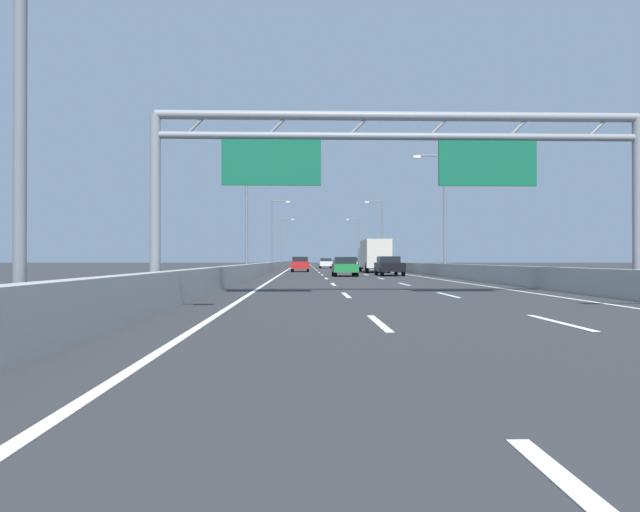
% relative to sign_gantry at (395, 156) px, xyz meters
% --- Properties ---
extents(ground_plane, '(260.00, 260.00, 0.00)m').
position_rel_sign_gantry_xyz_m(ground_plane, '(0.15, 79.02, -4.84)').
color(ground_plane, '#2D2D30').
extents(lane_dash_left_1, '(0.16, 3.00, 0.01)m').
position_rel_sign_gantry_xyz_m(lane_dash_left_1, '(-1.65, -8.48, -4.83)').
color(lane_dash_left_1, white).
rests_on(lane_dash_left_1, ground_plane).
extents(lane_dash_left_2, '(0.16, 3.00, 0.01)m').
position_rel_sign_gantry_xyz_m(lane_dash_left_2, '(-1.65, 0.52, -4.83)').
color(lane_dash_left_2, white).
rests_on(lane_dash_left_2, ground_plane).
extents(lane_dash_left_3, '(0.16, 3.00, 0.01)m').
position_rel_sign_gantry_xyz_m(lane_dash_left_3, '(-1.65, 9.52, -4.83)').
color(lane_dash_left_3, white).
rests_on(lane_dash_left_3, ground_plane).
extents(lane_dash_left_4, '(0.16, 3.00, 0.01)m').
position_rel_sign_gantry_xyz_m(lane_dash_left_4, '(-1.65, 18.52, -4.83)').
color(lane_dash_left_4, white).
rests_on(lane_dash_left_4, ground_plane).
extents(lane_dash_left_5, '(0.16, 3.00, 0.01)m').
position_rel_sign_gantry_xyz_m(lane_dash_left_5, '(-1.65, 27.52, -4.83)').
color(lane_dash_left_5, white).
rests_on(lane_dash_left_5, ground_plane).
extents(lane_dash_left_6, '(0.16, 3.00, 0.01)m').
position_rel_sign_gantry_xyz_m(lane_dash_left_6, '(-1.65, 36.52, -4.83)').
color(lane_dash_left_6, white).
rests_on(lane_dash_left_6, ground_plane).
extents(lane_dash_left_7, '(0.16, 3.00, 0.01)m').
position_rel_sign_gantry_xyz_m(lane_dash_left_7, '(-1.65, 45.52, -4.83)').
color(lane_dash_left_7, white).
rests_on(lane_dash_left_7, ground_plane).
extents(lane_dash_left_8, '(0.16, 3.00, 0.01)m').
position_rel_sign_gantry_xyz_m(lane_dash_left_8, '(-1.65, 54.52, -4.83)').
color(lane_dash_left_8, white).
rests_on(lane_dash_left_8, ground_plane).
extents(lane_dash_left_9, '(0.16, 3.00, 0.01)m').
position_rel_sign_gantry_xyz_m(lane_dash_left_9, '(-1.65, 63.52, -4.83)').
color(lane_dash_left_9, white).
rests_on(lane_dash_left_9, ground_plane).
extents(lane_dash_left_10, '(0.16, 3.00, 0.01)m').
position_rel_sign_gantry_xyz_m(lane_dash_left_10, '(-1.65, 72.52, -4.83)').
color(lane_dash_left_10, white).
rests_on(lane_dash_left_10, ground_plane).
extents(lane_dash_left_11, '(0.16, 3.00, 0.01)m').
position_rel_sign_gantry_xyz_m(lane_dash_left_11, '(-1.65, 81.52, -4.83)').
color(lane_dash_left_11, white).
rests_on(lane_dash_left_11, ground_plane).
extents(lane_dash_left_12, '(0.16, 3.00, 0.01)m').
position_rel_sign_gantry_xyz_m(lane_dash_left_12, '(-1.65, 90.52, -4.83)').
color(lane_dash_left_12, white).
rests_on(lane_dash_left_12, ground_plane).
extents(lane_dash_left_13, '(0.16, 3.00, 0.01)m').
position_rel_sign_gantry_xyz_m(lane_dash_left_13, '(-1.65, 99.52, -4.83)').
color(lane_dash_left_13, white).
rests_on(lane_dash_left_13, ground_plane).
extents(lane_dash_left_14, '(0.16, 3.00, 0.01)m').
position_rel_sign_gantry_xyz_m(lane_dash_left_14, '(-1.65, 108.52, -4.83)').
color(lane_dash_left_14, white).
rests_on(lane_dash_left_14, ground_plane).
extents(lane_dash_left_15, '(0.16, 3.00, 0.01)m').
position_rel_sign_gantry_xyz_m(lane_dash_left_15, '(-1.65, 117.52, -4.83)').
color(lane_dash_left_15, white).
rests_on(lane_dash_left_15, ground_plane).
extents(lane_dash_left_16, '(0.16, 3.00, 0.01)m').
position_rel_sign_gantry_xyz_m(lane_dash_left_16, '(-1.65, 126.52, -4.83)').
color(lane_dash_left_16, white).
rests_on(lane_dash_left_16, ground_plane).
extents(lane_dash_left_17, '(0.16, 3.00, 0.01)m').
position_rel_sign_gantry_xyz_m(lane_dash_left_17, '(-1.65, 135.52, -4.83)').
color(lane_dash_left_17, white).
rests_on(lane_dash_left_17, ground_plane).
extents(lane_dash_right_1, '(0.16, 3.00, 0.01)m').
position_rel_sign_gantry_xyz_m(lane_dash_right_1, '(1.95, -8.48, -4.83)').
color(lane_dash_right_1, white).
rests_on(lane_dash_right_1, ground_plane).
extents(lane_dash_right_2, '(0.16, 3.00, 0.01)m').
position_rel_sign_gantry_xyz_m(lane_dash_right_2, '(1.95, 0.52, -4.83)').
color(lane_dash_right_2, white).
rests_on(lane_dash_right_2, ground_plane).
extents(lane_dash_right_3, '(0.16, 3.00, 0.01)m').
position_rel_sign_gantry_xyz_m(lane_dash_right_3, '(1.95, 9.52, -4.83)').
color(lane_dash_right_3, white).
rests_on(lane_dash_right_3, ground_plane).
extents(lane_dash_right_4, '(0.16, 3.00, 0.01)m').
position_rel_sign_gantry_xyz_m(lane_dash_right_4, '(1.95, 18.52, -4.83)').
color(lane_dash_right_4, white).
rests_on(lane_dash_right_4, ground_plane).
extents(lane_dash_right_5, '(0.16, 3.00, 0.01)m').
position_rel_sign_gantry_xyz_m(lane_dash_right_5, '(1.95, 27.52, -4.83)').
color(lane_dash_right_5, white).
rests_on(lane_dash_right_5, ground_plane).
extents(lane_dash_right_6, '(0.16, 3.00, 0.01)m').
position_rel_sign_gantry_xyz_m(lane_dash_right_6, '(1.95, 36.52, -4.83)').
color(lane_dash_right_6, white).
rests_on(lane_dash_right_6, ground_plane).
extents(lane_dash_right_7, '(0.16, 3.00, 0.01)m').
position_rel_sign_gantry_xyz_m(lane_dash_right_7, '(1.95, 45.52, -4.83)').
color(lane_dash_right_7, white).
rests_on(lane_dash_right_7, ground_plane).
extents(lane_dash_right_8, '(0.16, 3.00, 0.01)m').
position_rel_sign_gantry_xyz_m(lane_dash_right_8, '(1.95, 54.52, -4.83)').
color(lane_dash_right_8, white).
rests_on(lane_dash_right_8, ground_plane).
extents(lane_dash_right_9, '(0.16, 3.00, 0.01)m').
position_rel_sign_gantry_xyz_m(lane_dash_right_9, '(1.95, 63.52, -4.83)').
color(lane_dash_right_9, white).
rests_on(lane_dash_right_9, ground_plane).
extents(lane_dash_right_10, '(0.16, 3.00, 0.01)m').
position_rel_sign_gantry_xyz_m(lane_dash_right_10, '(1.95, 72.52, -4.83)').
color(lane_dash_right_10, white).
rests_on(lane_dash_right_10, ground_plane).
extents(lane_dash_right_11, '(0.16, 3.00, 0.01)m').
position_rel_sign_gantry_xyz_m(lane_dash_right_11, '(1.95, 81.52, -4.83)').
color(lane_dash_right_11, white).
rests_on(lane_dash_right_11, ground_plane).
extents(lane_dash_right_12, '(0.16, 3.00, 0.01)m').
position_rel_sign_gantry_xyz_m(lane_dash_right_12, '(1.95, 90.52, -4.83)').
color(lane_dash_right_12, white).
rests_on(lane_dash_right_12, ground_plane).
extents(lane_dash_right_13, '(0.16, 3.00, 0.01)m').
position_rel_sign_gantry_xyz_m(lane_dash_right_13, '(1.95, 99.52, -4.83)').
color(lane_dash_right_13, white).
rests_on(lane_dash_right_13, ground_plane).
extents(lane_dash_right_14, '(0.16, 3.00, 0.01)m').
position_rel_sign_gantry_xyz_m(lane_dash_right_14, '(1.95, 108.52, -4.83)').
color(lane_dash_right_14, white).
rests_on(lane_dash_right_14, ground_plane).
extents(lane_dash_right_15, '(0.16, 3.00, 0.01)m').
position_rel_sign_gantry_xyz_m(lane_dash_right_15, '(1.95, 117.52, -4.83)').
color(lane_dash_right_15, white).
rests_on(lane_dash_right_15, ground_plane).
extents(lane_dash_right_16, '(0.16, 3.00, 0.01)m').
position_rel_sign_gantry_xyz_m(lane_dash_right_16, '(1.95, 126.52, -4.83)').
color(lane_dash_right_16, white).
rests_on(lane_dash_right_16, ground_plane).
extents(lane_dash_right_17, '(0.16, 3.00, 0.01)m').
position_rel_sign_gantry_xyz_m(lane_dash_right_17, '(1.95, 135.52, -4.83)').
color(lane_dash_right_17, white).
rests_on(lane_dash_right_17, ground_plane).
extents(edge_line_left, '(0.16, 176.00, 0.01)m').
position_rel_sign_gantry_xyz_m(edge_line_left, '(-5.10, 67.02, -4.83)').
color(edge_line_left, white).
rests_on(edge_line_left, ground_plane).
extents(edge_line_right, '(0.16, 176.00, 0.01)m').
position_rel_sign_gantry_xyz_m(edge_line_right, '(5.40, 67.02, -4.83)').
color(edge_line_right, white).
rests_on(edge_line_right, ground_plane).
extents(barrier_left, '(0.45, 220.00, 0.95)m').
position_rel_sign_gantry_xyz_m(barrier_left, '(-6.75, 89.02, -4.36)').
color(barrier_left, '#9E9E99').
rests_on(barrier_left, ground_plane).
extents(barrier_right, '(0.45, 220.00, 0.95)m').
position_rel_sign_gantry_xyz_m(barrier_right, '(7.05, 89.02, -4.36)').
color(barrier_right, '#9E9E99').
rests_on(barrier_right, ground_plane).
extents(sign_gantry, '(17.05, 0.36, 6.36)m').
position_rel_sign_gantry_xyz_m(sign_gantry, '(0.00, 0.00, 0.00)').
color(sign_gantry, gray).
rests_on(sign_gantry, ground_plane).
extents(streetlamp_left_mid, '(2.58, 0.28, 9.50)m').
position_rel_sign_gantry_xyz_m(streetlamp_left_mid, '(-7.32, 25.19, 0.56)').
color(streetlamp_left_mid, slate).
rests_on(streetlamp_left_mid, ground_plane).
extents(streetlamp_right_mid, '(2.58, 0.28, 9.50)m').
position_rel_sign_gantry_xyz_m(streetlamp_right_mid, '(7.62, 25.19, 0.56)').
color(streetlamp_right_mid, slate).
rests_on(streetlamp_right_mid, ground_plane).
extents(streetlamp_left_far, '(2.58, 0.28, 9.50)m').
position_rel_sign_gantry_xyz_m(streetlamp_left_far, '(-7.32, 61.19, 0.56)').
color(streetlamp_left_far, slate).
rests_on(streetlamp_left_far, ground_plane).
extents(streetlamp_right_far, '(2.58, 0.28, 9.50)m').
position_rel_sign_gantry_xyz_m(streetlamp_right_far, '(7.62, 61.19, 0.56)').
color(streetlamp_right_far, slate).
rests_on(streetlamp_right_far, ground_plane).
extents(streetlamp_left_distant, '(2.58, 0.28, 9.50)m').
position_rel_sign_gantry_xyz_m(streetlamp_left_distant, '(-7.32, 97.20, 0.56)').
color(streetlamp_left_distant, slate).
rests_on(streetlamp_left_distant, ground_plane).
extents(streetlamp_right_distant, '(2.58, 0.28, 9.50)m').
position_rel_sign_gantry_xyz_m(streetlamp_right_distant, '(7.62, 97.20, 0.56)').
color(streetlamp_right_distant, slate).
rests_on(streetlamp_right_distant, ground_plane).
extents(white_car, '(1.77, 4.39, 1.43)m').
position_rel_sign_gantry_xyz_m(white_car, '(0.00, 63.80, -4.09)').
color(white_car, silver).
rests_on(white_car, ground_plane).
extents(green_car, '(1.79, 4.11, 1.44)m').
position_rel_sign_gantry_xyz_m(green_car, '(-0.06, 23.74, -4.11)').
color(green_car, '#1E7A38').
rests_on(green_car, ground_plane).
extents(red_car, '(1.80, 4.42, 1.53)m').
position_rel_sign_gantry_xyz_m(red_car, '(-3.51, 40.03, -4.06)').
color(red_car, red).
rests_on(red_car, ground_plane).
extents(blue_car, '(1.88, 4.31, 1.42)m').
position_rel_sign_gantry_xyz_m(blue_car, '(-3.37, 83.33, -4.10)').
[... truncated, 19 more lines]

